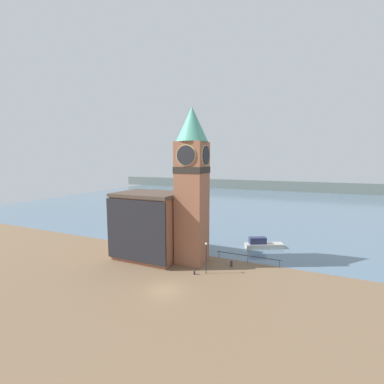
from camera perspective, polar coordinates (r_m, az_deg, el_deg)
ground_plane at (r=32.34m, az=-6.09°, el=-20.84°), size 160.00×160.00×0.00m
water at (r=99.34m, az=15.02°, el=-2.04°), size 160.00×120.00×0.00m
far_shoreline at (r=138.46m, az=17.55°, el=1.39°), size 180.00×3.00×5.00m
pier_railing at (r=40.12m, az=12.32°, el=-13.82°), size 9.54×0.08×1.09m
clock_tower at (r=37.13m, az=0.00°, el=2.20°), size 4.62×4.62×22.61m
pier_building at (r=40.84m, az=-9.49°, el=-7.22°), size 9.95×7.67×10.24m
boat_near at (r=47.07m, az=15.30°, el=-11.10°), size 6.62×4.49×1.91m
mooring_bollard_near at (r=38.60m, az=8.74°, el=-15.35°), size 0.36×0.36×0.87m
mooring_bollard_far at (r=35.81m, az=0.52°, el=-17.34°), size 0.28×0.28×0.61m
lamp_post at (r=35.12m, az=3.15°, el=-13.21°), size 0.32×0.32×4.29m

